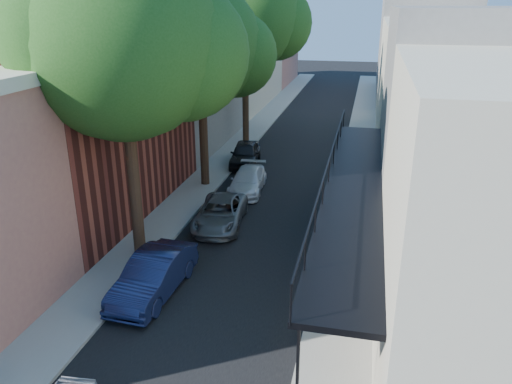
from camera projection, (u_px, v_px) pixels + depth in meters
The scene contains 12 objects.
road_surface at pixel (306, 135), 36.74m from camera, with size 6.00×64.00×0.01m, color black.
sidewalk_left at pixel (253, 131), 37.54m from camera, with size 2.00×64.00×0.12m, color gray.
sidewalk_right at pixel (361, 137), 35.89m from camera, with size 2.00×64.00×0.12m, color gray.
buildings_left at pixel (177, 65), 35.77m from camera, with size 10.10×59.10×12.00m.
buildings_right at pixel (443, 79), 32.83m from camera, with size 9.80×55.00×10.00m.
oak_near at pixel (137, 43), 16.64m from camera, with size 7.48×6.80×11.42m.
oak_mid at pixel (209, 48), 24.20m from camera, with size 6.60×6.00×10.20m.
oak_far at pixel (253, 17), 31.99m from camera, with size 7.70×7.00×11.90m.
parked_car_b at pixel (154, 275), 16.51m from camera, with size 1.47×4.21×1.39m, color #141C3F.
parked_car_c at pixel (220, 213), 21.64m from camera, with size 1.93×4.18×1.16m, color #5C6064.
parked_car_d at pixel (248, 181), 25.60m from camera, with size 1.61×3.97×1.15m, color silver.
parked_car_e at pixel (245, 154), 29.73m from camera, with size 1.63×4.06×1.38m, color black.
Camera 1 is at (4.36, -5.75, 9.16)m, focal length 35.00 mm.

